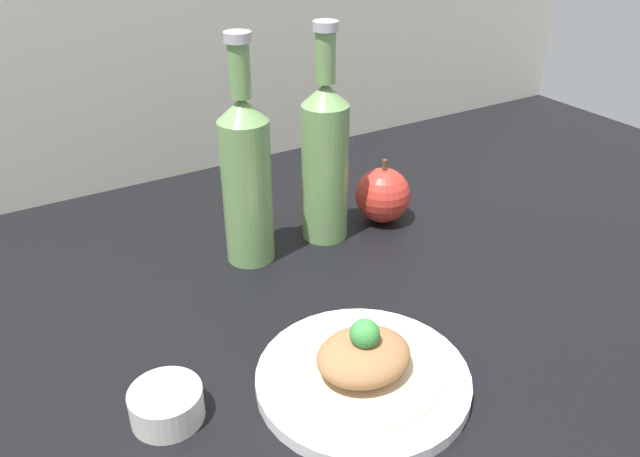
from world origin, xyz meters
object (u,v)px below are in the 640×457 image
cider_bottle_left (246,176)px  dipping_bowl (167,404)px  plate (363,377)px  plated_food (364,358)px  cider_bottle_right (325,158)px  apple (383,195)px

cider_bottle_left → dipping_bowl: bearing=-131.0°
plate → plated_food: (-0.00, -0.00, 2.58)cm
plated_food → cider_bottle_right: size_ratio=0.52×
plated_food → dipping_bowl: 19.94cm
cider_bottle_right → apple: cider_bottle_right is taller
plate → cider_bottle_left: cider_bottle_left is taller
plate → cider_bottle_left: bearing=88.3°
plate → cider_bottle_right: size_ratio=0.73×
cider_bottle_left → cider_bottle_right: bearing=0.0°
plated_food → cider_bottle_right: cider_bottle_right is taller
dipping_bowl → cider_bottle_left: bearing=49.0°
plated_food → dipping_bowl: bearing=162.4°
cider_bottle_right → dipping_bowl: size_ratio=4.27×
plate → cider_bottle_right: cider_bottle_right is taller
plate → cider_bottle_left: 30.99cm
cider_bottle_left → dipping_bowl: (-19.80, -22.80, -10.62)cm
plated_food → cider_bottle_left: (0.88, 28.82, 8.79)cm
plate → cider_bottle_right: (12.89, 28.82, 11.37)cm
apple → dipping_bowl: (-41.74, -22.22, -2.52)cm
plated_food → apple: (22.81, 28.24, 0.69)cm
cider_bottle_left → plate: bearing=-91.7°
plated_food → cider_bottle_left: size_ratio=0.52×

